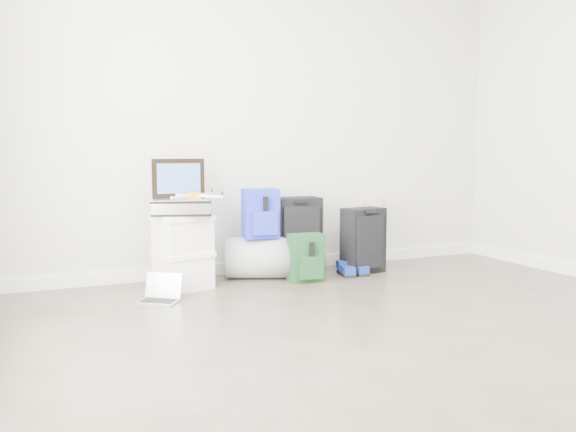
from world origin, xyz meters
name	(u,v)px	position (x,y,z in m)	size (l,w,h in m)	color
ground	(455,361)	(0.00, 0.00, 0.00)	(5.00, 5.00, 0.00)	#383228
room_envelope	(463,8)	(0.00, 0.02, 1.72)	(4.52, 5.02, 2.71)	silver
boxes_stack	(183,252)	(-0.85, 2.11, 0.28)	(0.46, 0.41, 0.56)	white
briefcase	(182,207)	(-0.85, 2.11, 0.62)	(0.43, 0.31, 0.12)	#B2B2B7
painting	(178,178)	(-0.85, 2.21, 0.83)	(0.40, 0.06, 0.30)	black
drone	(193,195)	(-0.77, 2.09, 0.71)	(0.42, 0.42, 0.05)	#C38F16
duffel_bag	(260,258)	(-0.18, 2.23, 0.17)	(0.34, 0.34, 0.55)	#94989C
blue_backpack	(261,214)	(-0.18, 2.20, 0.53)	(0.30, 0.24, 0.40)	#1C27B7
large_suitcase	(295,236)	(0.15, 2.26, 0.33)	(0.43, 0.29, 0.65)	black
green_backpack	(306,259)	(0.12, 1.97, 0.18)	(0.28, 0.22, 0.38)	#123319
carry_on	(364,240)	(0.72, 2.09, 0.28)	(0.38, 0.28, 0.55)	black
shoes	(352,270)	(0.58, 2.04, 0.04)	(0.24, 0.26, 0.08)	black
rolled_rug	(374,233)	(0.97, 2.33, 0.30)	(0.20, 0.20, 0.60)	tan
laptop	(161,295)	(-1.09, 1.80, 0.05)	(0.33, 0.31, 0.19)	silver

